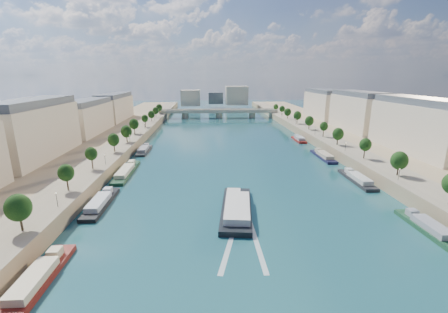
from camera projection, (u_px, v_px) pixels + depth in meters
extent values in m
plane|color=#0D323C|center=(231.00, 155.00, 152.61)|extent=(700.00, 700.00, 0.00)
cube|color=#9E8460|center=(86.00, 153.00, 147.85)|extent=(44.00, 520.00, 5.00)
cube|color=#9E8460|center=(368.00, 149.00, 156.06)|extent=(44.00, 520.00, 5.00)
cube|color=gray|center=(116.00, 147.00, 148.04)|extent=(14.00, 520.00, 0.10)
cube|color=gray|center=(340.00, 144.00, 154.53)|extent=(14.00, 520.00, 0.10)
cylinder|color=#382B1E|center=(21.00, 222.00, 68.67)|extent=(0.50, 0.50, 3.82)
ellipsoid|color=black|center=(18.00, 208.00, 67.72)|extent=(4.80, 4.80, 5.52)
cylinder|color=#382B1E|center=(67.00, 185.00, 91.79)|extent=(0.50, 0.50, 3.82)
ellipsoid|color=black|center=(66.00, 174.00, 90.85)|extent=(4.80, 4.80, 5.52)
cylinder|color=#382B1E|center=(95.00, 163.00, 114.91)|extent=(0.50, 0.50, 3.82)
ellipsoid|color=black|center=(94.00, 154.00, 113.97)|extent=(4.80, 4.80, 5.52)
cylinder|color=#382B1E|center=(114.00, 148.00, 138.03)|extent=(0.50, 0.50, 3.82)
ellipsoid|color=black|center=(113.00, 141.00, 137.09)|extent=(4.80, 4.80, 5.52)
cylinder|color=#382B1E|center=(127.00, 138.00, 161.15)|extent=(0.50, 0.50, 3.82)
ellipsoid|color=black|center=(126.00, 131.00, 160.21)|extent=(4.80, 4.80, 5.52)
cylinder|color=#382B1E|center=(137.00, 130.00, 184.27)|extent=(0.50, 0.50, 3.82)
ellipsoid|color=black|center=(136.00, 124.00, 183.33)|extent=(4.80, 4.80, 5.52)
cylinder|color=#382B1E|center=(144.00, 124.00, 207.39)|extent=(0.50, 0.50, 3.82)
ellipsoid|color=black|center=(144.00, 119.00, 206.45)|extent=(4.80, 4.80, 5.52)
cylinder|color=#382B1E|center=(151.00, 119.00, 230.51)|extent=(0.50, 0.50, 3.82)
ellipsoid|color=black|center=(150.00, 114.00, 229.57)|extent=(4.80, 4.80, 5.52)
cylinder|color=#382B1E|center=(156.00, 115.00, 253.63)|extent=(0.50, 0.50, 3.82)
ellipsoid|color=black|center=(155.00, 111.00, 252.69)|extent=(4.80, 4.80, 5.52)
cylinder|color=#382B1E|center=(160.00, 112.00, 276.75)|extent=(0.50, 0.50, 3.82)
ellipsoid|color=black|center=(160.00, 108.00, 275.81)|extent=(4.80, 4.80, 5.52)
cylinder|color=#382B1E|center=(397.00, 171.00, 105.76)|extent=(0.50, 0.50, 3.82)
ellipsoid|color=black|center=(398.00, 161.00, 104.82)|extent=(4.80, 4.80, 5.52)
cylinder|color=#382B1E|center=(363.00, 153.00, 128.88)|extent=(0.50, 0.50, 3.82)
ellipsoid|color=black|center=(364.00, 145.00, 127.94)|extent=(4.80, 4.80, 5.52)
cylinder|color=#382B1E|center=(339.00, 142.00, 152.00)|extent=(0.50, 0.50, 3.82)
ellipsoid|color=black|center=(339.00, 135.00, 151.06)|extent=(4.80, 4.80, 5.52)
cylinder|color=#382B1E|center=(321.00, 133.00, 175.12)|extent=(0.50, 0.50, 3.82)
ellipsoid|color=black|center=(322.00, 127.00, 174.18)|extent=(4.80, 4.80, 5.52)
cylinder|color=#382B1E|center=(308.00, 126.00, 198.24)|extent=(0.50, 0.50, 3.82)
ellipsoid|color=black|center=(308.00, 121.00, 197.30)|extent=(4.80, 4.80, 5.52)
cylinder|color=#382B1E|center=(297.00, 121.00, 221.36)|extent=(0.50, 0.50, 3.82)
ellipsoid|color=black|center=(297.00, 116.00, 220.42)|extent=(4.80, 4.80, 5.52)
cylinder|color=#382B1E|center=(288.00, 117.00, 244.48)|extent=(0.50, 0.50, 3.82)
ellipsoid|color=black|center=(289.00, 112.00, 243.54)|extent=(4.80, 4.80, 5.52)
cylinder|color=#382B1E|center=(281.00, 113.00, 267.61)|extent=(0.50, 0.50, 3.82)
ellipsoid|color=black|center=(281.00, 109.00, 266.66)|extent=(4.80, 4.80, 5.52)
cylinder|color=#382B1E|center=(275.00, 110.00, 290.73)|extent=(0.50, 0.50, 3.82)
ellipsoid|color=black|center=(275.00, 106.00, 289.78)|extent=(4.80, 4.80, 5.52)
cylinder|color=black|center=(57.00, 200.00, 80.35)|extent=(0.14, 0.14, 4.00)
sphere|color=#FFE5B2|center=(56.00, 193.00, 79.80)|extent=(0.36, 0.36, 0.36)
cylinder|color=black|center=(105.00, 160.00, 118.88)|extent=(0.14, 0.14, 4.00)
sphere|color=#FFE5B2|center=(105.00, 155.00, 118.33)|extent=(0.36, 0.36, 0.36)
cylinder|color=black|center=(130.00, 139.00, 157.41)|extent=(0.14, 0.14, 4.00)
sphere|color=#FFE5B2|center=(129.00, 135.00, 156.86)|extent=(0.36, 0.36, 0.36)
cylinder|color=black|center=(145.00, 127.00, 195.95)|extent=(0.14, 0.14, 4.00)
sphere|color=#FFE5B2|center=(144.00, 123.00, 195.40)|extent=(0.36, 0.36, 0.36)
cylinder|color=black|center=(155.00, 118.00, 234.48)|extent=(0.14, 0.14, 4.00)
sphere|color=#FFE5B2|center=(155.00, 116.00, 233.93)|extent=(0.36, 0.36, 0.36)
cylinder|color=black|center=(399.00, 175.00, 100.78)|extent=(0.14, 0.14, 4.00)
sphere|color=#FFE5B2|center=(400.00, 169.00, 100.23)|extent=(0.36, 0.36, 0.36)
cylinder|color=black|center=(345.00, 147.00, 139.31)|extent=(0.14, 0.14, 4.00)
sphere|color=#FFE5B2|center=(346.00, 143.00, 138.76)|extent=(0.36, 0.36, 0.36)
cylinder|color=black|center=(315.00, 132.00, 177.85)|extent=(0.14, 0.14, 4.00)
sphere|color=#FFE5B2|center=(315.00, 128.00, 177.30)|extent=(0.36, 0.36, 0.36)
cylinder|color=black|center=(296.00, 122.00, 216.38)|extent=(0.14, 0.14, 4.00)
sphere|color=#FFE5B2|center=(296.00, 119.00, 215.83)|extent=(0.36, 0.36, 0.36)
cylinder|color=black|center=(282.00, 115.00, 254.92)|extent=(0.14, 0.14, 4.00)
sphere|color=#FFE5B2|center=(282.00, 112.00, 254.37)|extent=(0.36, 0.36, 0.36)
cube|color=beige|center=(35.00, 135.00, 127.45)|extent=(16.00, 52.00, 20.00)
cube|color=#474C54|center=(31.00, 107.00, 124.41)|extent=(14.72, 50.44, 3.20)
cube|color=beige|center=(87.00, 117.00, 183.33)|extent=(16.00, 52.00, 20.00)
cube|color=#474C54|center=(85.00, 97.00, 180.29)|extent=(14.72, 50.44, 3.20)
cube|color=beige|center=(115.00, 107.00, 239.20)|extent=(16.00, 52.00, 20.00)
cube|color=#474C54|center=(114.00, 92.00, 236.16)|extent=(14.72, 50.44, 3.20)
cube|color=beige|center=(418.00, 131.00, 137.14)|extent=(16.00, 52.00, 20.00)
cube|color=#474C54|center=(423.00, 105.00, 134.10)|extent=(14.72, 50.44, 3.20)
cube|color=beige|center=(357.00, 115.00, 193.02)|extent=(16.00, 52.00, 20.00)
cube|color=#474C54|center=(359.00, 96.00, 189.98)|extent=(14.72, 50.44, 3.20)
cube|color=beige|center=(323.00, 106.00, 248.89)|extent=(16.00, 52.00, 20.00)
cube|color=#474C54|center=(324.00, 92.00, 245.85)|extent=(14.72, 50.44, 3.20)
cube|color=beige|center=(191.00, 98.00, 349.53)|extent=(22.00, 18.00, 18.00)
cube|color=beige|center=(237.00, 95.00, 361.78)|extent=(26.00, 20.00, 22.00)
cube|color=#474C54|center=(216.00, 98.00, 375.85)|extent=(18.00, 16.00, 14.00)
cube|color=#C1B79E|center=(219.00, 111.00, 285.82)|extent=(112.00, 11.00, 2.20)
cube|color=#C1B79E|center=(219.00, 110.00, 280.61)|extent=(112.00, 0.80, 0.90)
cube|color=#C1B79E|center=(219.00, 109.00, 290.24)|extent=(112.00, 0.80, 0.90)
cylinder|color=#C1B79E|center=(185.00, 115.00, 284.96)|extent=(6.40, 6.40, 5.00)
cylinder|color=#C1B79E|center=(219.00, 115.00, 286.79)|extent=(6.40, 6.40, 5.00)
cylinder|color=#C1B79E|center=(252.00, 115.00, 288.61)|extent=(6.40, 6.40, 5.00)
cube|color=#C1B79E|center=(164.00, 116.00, 283.82)|extent=(6.00, 12.00, 5.00)
cube|color=#C1B79E|center=(272.00, 115.00, 289.75)|extent=(6.00, 12.00, 5.00)
cube|color=black|center=(236.00, 210.00, 89.57)|extent=(12.12, 31.10, 2.16)
cube|color=silver|center=(237.00, 207.00, 86.70)|extent=(9.34, 20.39, 1.95)
cube|color=silver|center=(234.00, 192.00, 97.81)|extent=(4.72, 4.11, 1.80)
cube|color=silver|center=(230.00, 242.00, 73.13)|extent=(7.31, 25.55, 0.04)
cube|color=silver|center=(256.00, 241.00, 73.50)|extent=(1.35, 26.01, 0.04)
cube|color=maroon|center=(39.00, 281.00, 59.01)|extent=(5.00, 23.15, 1.80)
cube|color=beige|center=(33.00, 279.00, 56.78)|extent=(4.10, 12.73, 1.60)
cube|color=beige|center=(55.00, 253.00, 65.23)|extent=(2.50, 2.78, 1.80)
cube|color=black|center=(101.00, 204.00, 93.96)|extent=(5.00, 24.20, 1.80)
cube|color=silver|center=(98.00, 202.00, 91.65)|extent=(4.10, 13.31, 1.60)
cube|color=silver|center=(108.00, 190.00, 100.48)|extent=(2.50, 2.90, 1.80)
cube|color=#194025|center=(127.00, 173.00, 124.33)|extent=(5.00, 30.36, 1.80)
cube|color=beige|center=(125.00, 171.00, 121.54)|extent=(4.10, 16.70, 1.60)
cube|color=beige|center=(132.00, 163.00, 132.63)|extent=(2.50, 3.64, 1.80)
cube|color=#2A2B2D|center=(144.00, 151.00, 159.92)|extent=(5.00, 22.15, 1.80)
cube|color=gray|center=(143.00, 149.00, 157.76)|extent=(4.10, 12.18, 1.60)
cube|color=gray|center=(146.00, 145.00, 165.85)|extent=(2.50, 2.66, 1.80)
cube|color=#1C462B|center=(427.00, 229.00, 78.73)|extent=(5.00, 20.72, 1.80)
cube|color=gray|center=(433.00, 226.00, 76.69)|extent=(4.10, 11.40, 1.60)
cube|color=gray|center=(412.00, 213.00, 84.25)|extent=(2.50, 2.49, 1.80)
cube|color=#252427|center=(357.00, 181.00, 115.21)|extent=(5.00, 23.27, 1.80)
cube|color=beige|center=(360.00, 178.00, 112.97)|extent=(4.10, 12.80, 1.60)
cube|color=beige|center=(349.00, 171.00, 121.46)|extent=(2.50, 2.79, 1.80)
cube|color=#1A1A39|center=(323.00, 157.00, 148.25)|extent=(5.00, 24.14, 1.80)
cube|color=#C4B293|center=(325.00, 155.00, 145.95)|extent=(4.10, 13.28, 1.60)
cube|color=#C4B293|center=(318.00, 150.00, 154.76)|extent=(2.50, 2.90, 1.80)
cube|color=maroon|center=(299.00, 140.00, 186.75)|extent=(5.00, 17.58, 1.80)
cube|color=#A1A5AC|center=(300.00, 138.00, 184.95)|extent=(4.10, 9.67, 1.60)
cube|color=#A1A5AC|center=(297.00, 136.00, 191.36)|extent=(2.50, 2.11, 1.80)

